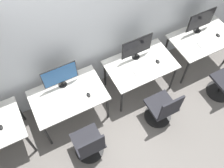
{
  "coord_description": "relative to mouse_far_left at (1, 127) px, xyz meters",
  "views": [
    {
      "loc": [
        -0.96,
        -1.71,
        4.1
      ],
      "look_at": [
        0.0,
        0.15,
        0.86
      ],
      "focal_mm": 40.0,
      "sensor_mm": 36.0,
      "label": 1
    }
  ],
  "objects": [
    {
      "name": "monitor_left",
      "position": [
        1.07,
        0.29,
        0.24
      ],
      "size": [
        0.56,
        0.14,
        0.46
      ],
      "color": "black",
      "rests_on": "desk_left"
    },
    {
      "name": "mouse_far_left",
      "position": [
        0.0,
        0.0,
        0.0
      ],
      "size": [
        0.06,
        0.09,
        0.03
      ],
      "color": "black",
      "rests_on": "desk_far_left"
    },
    {
      "name": "office_chair_right",
      "position": [
        2.41,
        -0.7,
        -0.37
      ],
      "size": [
        0.48,
        0.48,
        0.88
      ],
      "color": "black",
      "rests_on": "ground_plane"
    },
    {
      "name": "desk_far_right",
      "position": [
        3.75,
        0.07,
        -0.09
      ],
      "size": [
        1.17,
        0.75,
        0.71
      ],
      "color": "silver",
      "rests_on": "ground_plane"
    },
    {
      "name": "mouse_right",
      "position": [
        2.68,
        -0.03,
        0.0
      ],
      "size": [
        0.06,
        0.09,
        0.03
      ],
      "color": "black",
      "rests_on": "desk_right"
    },
    {
      "name": "office_chair_left",
      "position": [
        1.06,
        -0.7,
        -0.37
      ],
      "size": [
        0.48,
        0.48,
        0.88
      ],
      "color": "black",
      "rests_on": "ground_plane"
    },
    {
      "name": "monitor_far_right",
      "position": [
        3.75,
        0.26,
        0.24
      ],
      "size": [
        0.56,
        0.14,
        0.46
      ],
      "color": "black",
      "rests_on": "desk_far_right"
    },
    {
      "name": "keyboard_left",
      "position": [
        1.07,
        -0.06,
        -0.01
      ],
      "size": [
        0.4,
        0.14,
        0.02
      ],
      "color": "silver",
      "rests_on": "desk_left"
    },
    {
      "name": "monitor_right",
      "position": [
        2.41,
        0.24,
        0.24
      ],
      "size": [
        0.56,
        0.14,
        0.46
      ],
      "color": "black",
      "rests_on": "desk_right"
    },
    {
      "name": "mouse_left",
      "position": [
        1.36,
        -0.09,
        0.0
      ],
      "size": [
        0.06,
        0.09,
        0.03
      ],
      "color": "black",
      "rests_on": "desk_left"
    },
    {
      "name": "wall_back",
      "position": [
        1.74,
        0.57,
        0.67
      ],
      "size": [
        12.0,
        0.05,
        2.8
      ],
      "color": "#B7BCC1",
      "rests_on": "ground_plane"
    },
    {
      "name": "keyboard_far_right",
      "position": [
        3.75,
        -0.05,
        -0.01
      ],
      "size": [
        0.4,
        0.14,
        0.02
      ],
      "color": "silver",
      "rests_on": "desk_far_right"
    },
    {
      "name": "keyboard_right",
      "position": [
        2.41,
        -0.04,
        -0.01
      ],
      "size": [
        0.4,
        0.14,
        0.02
      ],
      "color": "silver",
      "rests_on": "desk_right"
    },
    {
      "name": "desk_right",
      "position": [
        2.41,
        0.07,
        -0.09
      ],
      "size": [
        1.17,
        0.75,
        0.71
      ],
      "color": "silver",
      "rests_on": "ground_plane"
    },
    {
      "name": "desk_left",
      "position": [
        1.07,
        0.07,
        -0.09
      ],
      "size": [
        1.17,
        0.75,
        0.71
      ],
      "color": "silver",
      "rests_on": "ground_plane"
    },
    {
      "name": "mouse_far_right",
      "position": [
        4.01,
        -0.02,
        0.0
      ],
      "size": [
        0.06,
        0.09,
        0.03
      ],
      "color": "black",
      "rests_on": "desk_far_right"
    },
    {
      "name": "ground_plane",
      "position": [
        1.74,
        -0.3,
        -0.73
      ],
      "size": [
        20.0,
        20.0,
        0.0
      ],
      "primitive_type": "plane",
      "color": "slate"
    }
  ]
}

